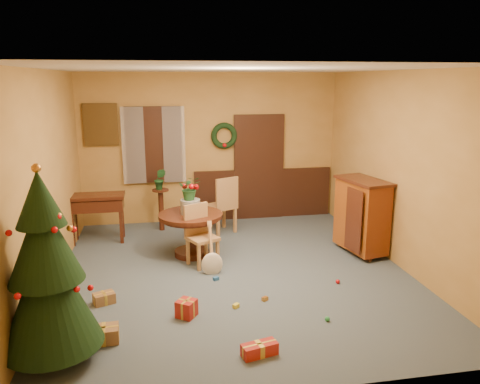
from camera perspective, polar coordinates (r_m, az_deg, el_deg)
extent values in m
plane|color=#384651|center=(6.97, -0.66, -9.82)|extent=(5.50, 5.50, 0.00)
plane|color=silver|center=(6.39, -0.73, 14.78)|extent=(5.50, 5.50, 0.00)
plane|color=olive|center=(9.21, -3.55, 5.35)|extent=(5.00, 0.00, 5.00)
plane|color=olive|center=(3.94, 6.02, -6.06)|extent=(5.00, 0.00, 5.00)
plane|color=olive|center=(6.60, -22.63, 1.01)|extent=(0.00, 5.50, 5.50)
plane|color=olive|center=(7.36, 18.90, 2.54)|extent=(0.00, 5.50, 5.50)
cube|color=black|center=(9.53, 2.84, -0.18)|extent=(2.80, 0.06, 1.00)
cube|color=black|center=(9.38, 2.30, 3.04)|extent=(1.00, 0.08, 2.10)
cube|color=white|center=(9.42, 2.26, 2.77)|extent=(0.80, 0.03, 1.90)
cube|color=black|center=(9.09, -10.46, 5.67)|extent=(1.05, 0.08, 1.45)
cube|color=white|center=(9.12, -10.46, 5.69)|extent=(0.88, 0.03, 1.25)
cube|color=white|center=(9.05, -12.88, 5.52)|extent=(0.42, 0.02, 1.45)
cube|color=white|center=(9.04, -8.04, 5.72)|extent=(0.42, 0.02, 1.45)
torus|color=black|center=(9.13, -1.94, 6.87)|extent=(0.51, 0.11, 0.51)
cube|color=#4C3819|center=(9.10, -16.61, 7.88)|extent=(0.62, 0.05, 0.78)
cube|color=gray|center=(9.13, -16.59, 7.90)|extent=(0.48, 0.02, 0.62)
cylinder|color=black|center=(7.44, -6.04, -2.84)|extent=(1.02, 1.02, 0.05)
cylinder|color=black|center=(7.45, -6.03, -3.24)|extent=(0.91, 0.91, 0.04)
cylinder|color=black|center=(7.54, -5.98, -5.23)|extent=(0.16, 0.16, 0.56)
cylinder|color=black|center=(7.64, -5.92, -7.36)|extent=(0.55, 0.55, 0.09)
cylinder|color=slate|center=(7.40, -6.07, -1.79)|extent=(0.31, 0.31, 0.23)
imported|color=#1E4C23|center=(7.33, -6.13, 0.49)|extent=(0.34, 0.29, 0.38)
cube|color=#A98143|center=(7.11, -4.60, -5.63)|extent=(0.54, 0.54, 0.05)
cube|color=#A98143|center=(7.18, -5.40, -3.28)|extent=(0.38, 0.21, 0.48)
cube|color=#A98143|center=(7.40, -4.14, -6.71)|extent=(0.06, 0.06, 0.41)
cube|color=#A98143|center=(7.24, -6.36, -7.21)|extent=(0.06, 0.06, 0.41)
cube|color=#A98143|center=(7.14, -2.75, -7.46)|extent=(0.06, 0.06, 0.41)
cube|color=#A98143|center=(6.98, -5.02, -8.00)|extent=(0.06, 0.06, 0.41)
cube|color=#A98143|center=(8.62, -2.34, -1.73)|extent=(0.61, 0.61, 0.05)
cube|color=#A98143|center=(8.38, -1.58, -0.09)|extent=(0.43, 0.24, 0.55)
cube|color=#A98143|center=(8.44, -2.69, -3.88)|extent=(0.07, 0.07, 0.47)
cube|color=#A98143|center=(8.64, -0.61, -3.45)|extent=(0.07, 0.07, 0.47)
cube|color=#A98143|center=(8.74, -4.01, -3.28)|extent=(0.07, 0.07, 0.47)
cube|color=#A98143|center=(8.93, -1.98, -2.88)|extent=(0.07, 0.07, 0.47)
cylinder|color=black|center=(8.86, -9.58, -2.23)|extent=(0.10, 0.10, 0.76)
cylinder|color=black|center=(8.76, -9.68, 0.23)|extent=(0.30, 0.30, 0.03)
imported|color=#19471E|center=(8.72, -9.73, 1.57)|extent=(0.24, 0.21, 0.39)
cylinder|color=#382111|center=(5.32, -21.62, -17.49)|extent=(0.12, 0.12, 0.21)
cone|color=black|center=(5.02, -22.27, -11.09)|extent=(0.98, 0.98, 1.16)
cone|color=black|center=(4.84, -22.84, -5.30)|extent=(0.71, 0.71, 0.85)
cone|color=black|center=(4.73, -23.28, -0.70)|extent=(0.46, 0.46, 0.53)
sphere|color=#C4802E|center=(4.67, -23.61, 2.69)|extent=(0.09, 0.09, 0.09)
cube|color=black|center=(8.39, -17.13, -0.49)|extent=(0.95, 0.47, 0.06)
cube|color=black|center=(8.42, -17.06, -1.45)|extent=(0.89, 0.42, 0.20)
cube|color=black|center=(8.55, -19.61, -3.36)|extent=(0.06, 0.33, 0.78)
cube|color=black|center=(8.45, -14.23, -3.17)|extent=(0.06, 0.33, 0.78)
cube|color=#531509|center=(7.77, 14.60, -2.80)|extent=(0.62, 0.98, 1.12)
cube|color=black|center=(7.64, 14.86, 1.34)|extent=(0.69, 1.04, 0.05)
cylinder|color=black|center=(7.64, 15.53, -7.85)|extent=(0.06, 0.06, 0.08)
cylinder|color=black|center=(8.28, 13.27, -6.01)|extent=(0.06, 0.06, 0.08)
cube|color=brown|center=(5.48, -16.25, -16.33)|extent=(0.33, 0.25, 0.17)
cube|color=gold|center=(5.48, -16.25, -16.33)|extent=(0.32, 0.05, 0.17)
cube|color=gold|center=(5.48, -16.25, -16.33)|extent=(0.06, 0.24, 0.17)
cube|color=maroon|center=(5.79, -6.54, -13.92)|extent=(0.29, 0.29, 0.21)
cube|color=gold|center=(5.79, -6.54, -13.92)|extent=(0.19, 0.14, 0.21)
cube|color=gold|center=(5.79, -6.54, -13.92)|extent=(0.14, 0.19, 0.21)
cube|color=brown|center=(6.31, -16.23, -12.32)|extent=(0.30, 0.26, 0.14)
cube|color=gold|center=(6.31, -16.23, -12.32)|extent=(0.25, 0.12, 0.14)
cube|color=gold|center=(6.31, -16.23, -12.32)|extent=(0.10, 0.18, 0.14)
cube|color=maroon|center=(5.07, 2.39, -18.62)|extent=(0.40, 0.24, 0.13)
cube|color=gold|center=(5.07, 2.39, -18.62)|extent=(0.37, 0.11, 0.13)
cube|color=gold|center=(5.07, 2.39, -18.62)|extent=(0.09, 0.16, 0.13)
cube|color=#235897|center=(6.73, -2.95, -10.50)|extent=(0.09, 0.08, 0.05)
sphere|color=#23833F|center=(5.77, 10.60, -14.97)|extent=(0.06, 0.06, 0.06)
cube|color=gold|center=(5.98, -0.50, -13.70)|extent=(0.09, 0.09, 0.05)
sphere|color=red|center=(6.75, 11.83, -10.64)|extent=(0.06, 0.06, 0.06)
cube|color=#C4802E|center=(6.16, 3.05, -12.87)|extent=(0.09, 0.08, 0.05)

